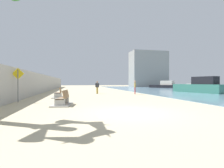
% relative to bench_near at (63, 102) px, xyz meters
% --- Properties ---
extents(ground_plane, '(120.00, 120.00, 0.00)m').
position_rel_bench_near_xyz_m(ground_plane, '(3.45, 14.52, -0.23)').
color(ground_plane, '#C6B793').
extents(seawall, '(0.80, 64.00, 2.61)m').
position_rel_bench_near_xyz_m(seawall, '(-4.05, 14.52, 1.07)').
color(seawall, '#ADAAA3').
rests_on(seawall, ground).
extents(bench_near, '(1.37, 2.23, 0.98)m').
position_rel_bench_near_xyz_m(bench_near, '(0.00, 0.00, 0.00)').
color(bench_near, '#ADAAA3').
rests_on(bench_near, ground).
extents(bench_far, '(1.15, 2.13, 0.98)m').
position_rel_bench_near_xyz_m(bench_far, '(-0.81, 5.88, 0.00)').
color(bench_far, '#ADAAA3').
rests_on(bench_far, ground).
extents(person_walking, '(0.29, 0.50, 1.72)m').
position_rel_bench_near_xyz_m(person_walking, '(8.10, 8.79, 0.77)').
color(person_walking, '#B22D33').
rests_on(person_walking, ground).
extents(person_standing, '(0.52, 0.25, 1.63)m').
position_rel_bench_near_xyz_m(person_standing, '(3.61, 10.72, 0.71)').
color(person_standing, gold).
rests_on(person_standing, ground).
extents(boat_mid_bay, '(3.53, 7.69, 2.23)m').
position_rel_bench_near_xyz_m(boat_mid_bay, '(17.85, 9.50, 0.63)').
color(boat_mid_bay, '#337060').
rests_on(boat_mid_bay, water_bay).
extents(boat_nearest, '(1.90, 4.06, 2.04)m').
position_rel_bench_near_xyz_m(boat_nearest, '(31.18, 27.53, 0.57)').
color(boat_nearest, beige).
rests_on(boat_nearest, water_bay).
extents(boat_outer, '(5.81, 7.46, 1.88)m').
position_rel_bench_near_xyz_m(boat_outer, '(23.84, 29.64, 0.48)').
color(boat_outer, black).
rests_on(boat_outer, water_bay).
extents(pedestrian_sign, '(0.85, 0.08, 2.54)m').
position_rel_bench_near_xyz_m(pedestrian_sign, '(-3.32, 2.32, 1.35)').
color(pedestrian_sign, slate).
rests_on(pedestrian_sign, ground).
extents(harbor_building, '(12.00, 6.00, 11.79)m').
position_rel_bench_near_xyz_m(harbor_building, '(24.98, 42.52, 5.66)').
color(harbor_building, gray).
rests_on(harbor_building, ground).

